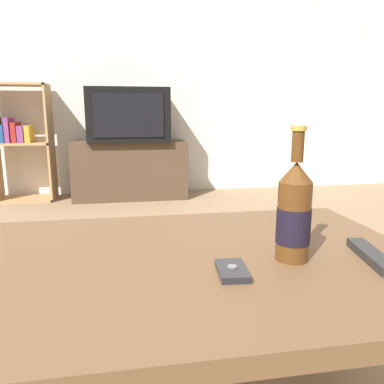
{
  "coord_description": "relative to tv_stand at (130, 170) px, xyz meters",
  "views": [
    {
      "loc": [
        -0.12,
        -0.8,
        0.79
      ],
      "look_at": [
        0.06,
        0.25,
        0.56
      ],
      "focal_mm": 35.0,
      "sensor_mm": 36.0,
      "label": 1
    }
  ],
  "objects": [
    {
      "name": "television",
      "position": [
        0.0,
        -0.0,
        0.51
      ],
      "size": [
        0.72,
        0.52,
        0.48
      ],
      "color": "black",
      "rests_on": "tv_stand"
    },
    {
      "name": "remote_control",
      "position": [
        0.51,
        -2.83,
        0.21
      ],
      "size": [
        0.08,
        0.19,
        0.02
      ],
      "rotation": [
        0.0,
        0.0,
        -0.2
      ],
      "color": "#282828",
      "rests_on": "coffee_table"
    },
    {
      "name": "back_wall",
      "position": [
        0.09,
        0.28,
        1.03
      ],
      "size": [
        8.0,
        0.05,
        2.6
      ],
      "color": "silver",
      "rests_on": "ground_plane"
    },
    {
      "name": "bookshelf",
      "position": [
        -0.98,
        0.06,
        0.29
      ],
      "size": [
        0.51,
        0.3,
        1.05
      ],
      "color": "tan",
      "rests_on": "ground_plane"
    },
    {
      "name": "beer_bottle",
      "position": [
        0.33,
        -2.8,
        0.3
      ],
      "size": [
        0.08,
        0.08,
        0.3
      ],
      "color": "#563314",
      "rests_on": "coffee_table"
    },
    {
      "name": "coffee_table",
      "position": [
        0.09,
        -2.75,
        0.13
      ],
      "size": [
        1.12,
        0.74,
        0.46
      ],
      "color": "brown",
      "rests_on": "ground_plane"
    },
    {
      "name": "cell_phone",
      "position": [
        0.18,
        -2.85,
        0.2
      ],
      "size": [
        0.07,
        0.1,
        0.02
      ],
      "rotation": [
        0.0,
        0.0,
        -0.09
      ],
      "color": "#232328",
      "rests_on": "coffee_table"
    },
    {
      "name": "tv_stand",
      "position": [
        0.0,
        0.0,
        0.0
      ],
      "size": [
        1.05,
        0.41,
        0.54
      ],
      "color": "#4C3828",
      "rests_on": "ground_plane"
    }
  ]
}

